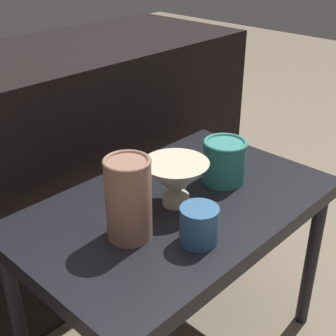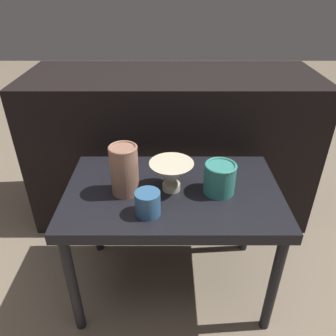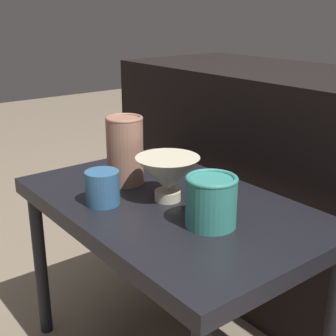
{
  "view_description": "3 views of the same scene",
  "coord_description": "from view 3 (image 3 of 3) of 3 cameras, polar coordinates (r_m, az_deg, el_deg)",
  "views": [
    {
      "loc": [
        -0.69,
        -0.63,
        1.07
      ],
      "look_at": [
        -0.01,
        0.02,
        0.58
      ],
      "focal_mm": 50.0,
      "sensor_mm": 36.0,
      "label": 1
    },
    {
      "loc": [
        -0.02,
        -0.95,
        1.15
      ],
      "look_at": [
        -0.02,
        -0.02,
        0.59
      ],
      "focal_mm": 35.0,
      "sensor_mm": 36.0,
      "label": 2
    },
    {
      "loc": [
        0.82,
        -0.64,
        0.93
      ],
      "look_at": [
        0.0,
        -0.01,
        0.57
      ],
      "focal_mm": 50.0,
      "sensor_mm": 36.0,
      "label": 3
    }
  ],
  "objects": [
    {
      "name": "table",
      "position": [
        1.15,
        0.13,
        -6.47
      ],
      "size": [
        0.76,
        0.47,
        0.49
      ],
      "color": "black",
      "rests_on": "ground_plane"
    },
    {
      "name": "couch_backdrop",
      "position": [
        1.55,
        16.58,
        -2.87
      ],
      "size": [
        1.37,
        0.5,
        0.74
      ],
      "color": "black",
      "rests_on": "ground_plane"
    },
    {
      "name": "bowl",
      "position": [
        1.11,
        0.11,
        -0.83
      ],
      "size": [
        0.15,
        0.15,
        0.11
      ],
      "color": "beige",
      "rests_on": "table"
    },
    {
      "name": "vase_textured_left",
      "position": [
        1.21,
        -5.27,
        2.24
      ],
      "size": [
        0.1,
        0.1,
        0.18
      ],
      "color": "#996B56",
      "rests_on": "table"
    },
    {
      "name": "vase_colorful_right",
      "position": [
        0.98,
        5.28,
        -3.92
      ],
      "size": [
        0.11,
        0.11,
        0.11
      ],
      "color": "teal",
      "rests_on": "table"
    },
    {
      "name": "cup",
      "position": [
        1.1,
        -7.99,
        -2.4
      ],
      "size": [
        0.08,
        0.08,
        0.08
      ],
      "color": "#33608E",
      "rests_on": "table"
    }
  ]
}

